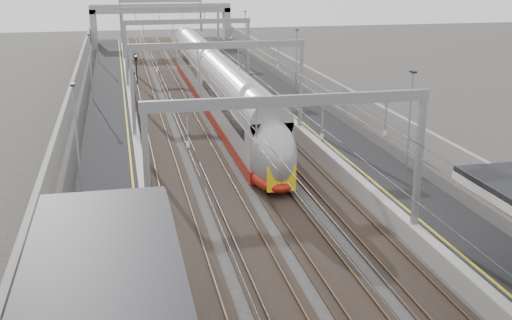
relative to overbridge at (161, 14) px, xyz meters
name	(u,v)px	position (x,y,z in m)	size (l,w,h in m)	color
platform_left	(112,132)	(-8.00, -55.00, -4.81)	(4.00, 120.00, 1.00)	black
platform_right	(310,122)	(8.00, -55.00, -4.81)	(4.00, 120.00, 1.00)	black
tracks	(214,132)	(0.00, -55.00, -5.26)	(11.40, 140.00, 0.20)	black
overhead_line	(201,46)	(0.00, -48.38, 0.83)	(13.00, 140.00, 6.60)	gray
overbridge	(161,14)	(0.00, 0.00, 0.00)	(22.00, 2.20, 6.90)	gray
wall_left	(68,121)	(-11.20, -55.00, -3.71)	(0.30, 120.00, 3.20)	gray
wall_right	(347,107)	(11.20, -55.00, -3.71)	(0.30, 120.00, 3.20)	gray
train	(219,91)	(1.50, -48.18, -3.23)	(2.69, 48.95, 4.25)	#A11A0E
signal_green	(136,63)	(-5.20, -32.19, -2.89)	(0.32, 0.32, 3.48)	black
signal_red_near	(215,65)	(3.20, -35.18, -2.89)	(0.32, 0.32, 3.48)	black
signal_red_far	(217,50)	(5.40, -22.62, -2.89)	(0.32, 0.32, 3.48)	black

